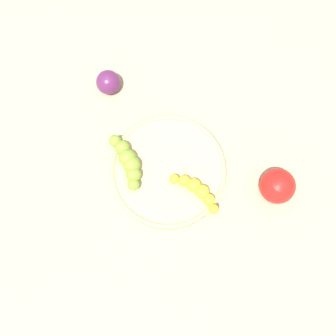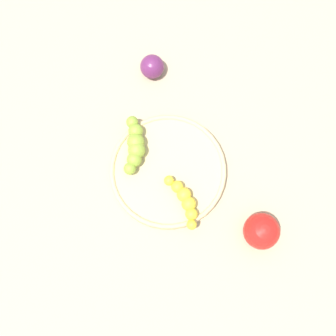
% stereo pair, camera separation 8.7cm
% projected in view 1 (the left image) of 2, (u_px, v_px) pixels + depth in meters
% --- Properties ---
extents(ground_plane, '(2.40, 2.40, 0.00)m').
position_uv_depth(ground_plane, '(168.00, 172.00, 0.91)').
color(ground_plane, tan).
extents(fruit_bowl, '(0.24, 0.24, 0.02)m').
position_uv_depth(fruit_bowl, '(168.00, 171.00, 0.89)').
color(fruit_bowl, '#D1B784').
rests_on(fruit_bowl, ground_plane).
extents(banana_yellow, '(0.06, 0.11, 0.03)m').
position_uv_depth(banana_yellow, '(197.00, 190.00, 0.86)').
color(banana_yellow, yellow).
rests_on(banana_yellow, fruit_bowl).
extents(banana_green, '(0.10, 0.09, 0.04)m').
position_uv_depth(banana_green, '(128.00, 161.00, 0.87)').
color(banana_green, '#8CAD38').
rests_on(banana_green, fruit_bowl).
extents(plum_purple, '(0.05, 0.05, 0.05)m').
position_uv_depth(plum_purple, '(108.00, 82.00, 0.92)').
color(plum_purple, '#662659').
rests_on(plum_purple, ground_plane).
extents(apple_red, '(0.07, 0.07, 0.07)m').
position_uv_depth(apple_red, '(277.00, 186.00, 0.86)').
color(apple_red, red).
rests_on(apple_red, ground_plane).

